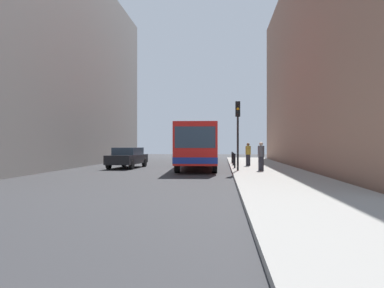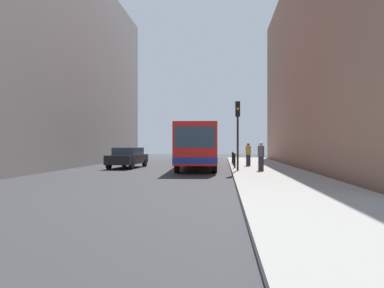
{
  "view_description": "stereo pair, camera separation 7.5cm",
  "coord_description": "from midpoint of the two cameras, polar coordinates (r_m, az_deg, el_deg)",
  "views": [
    {
      "loc": [
        2.64,
        -22.21,
        1.67
      ],
      "look_at": [
        0.65,
        0.22,
        1.73
      ],
      "focal_mm": 32.14,
      "sensor_mm": 36.0,
      "label": 1
    },
    {
      "loc": [
        2.71,
        -22.2,
        1.67
      ],
      "look_at": [
        0.65,
        0.22,
        1.73
      ],
      "focal_mm": 32.14,
      "sensor_mm": 36.0,
      "label": 2
    }
  ],
  "objects": [
    {
      "name": "bollard_mid",
      "position": [
        25.81,
        6.97,
        -2.48
      ],
      "size": [
        0.11,
        0.11,
        0.95
      ],
      "primitive_type": "cylinder",
      "color": "black",
      "rests_on": "sidewalk"
    },
    {
      "name": "ground_plane",
      "position": [
        22.43,
        -1.62,
        -4.43
      ],
      "size": [
        80.0,
        80.0,
        0.0
      ],
      "primitive_type": "plane",
      "color": "#2D2D30"
    },
    {
      "name": "pedestrian_near_signal",
      "position": [
        20.77,
        11.47,
        -2.02
      ],
      "size": [
        0.38,
        0.38,
        1.69
      ],
      "rotation": [
        0.0,
        0.0,
        2.51
      ],
      "color": "#26262D",
      "rests_on": "sidewalk"
    },
    {
      "name": "car_beside_bus",
      "position": [
        25.42,
        -10.51,
        -2.16
      ],
      "size": [
        2.09,
        4.51,
        1.48
      ],
      "rotation": [
        0.0,
        0.0,
        3.08
      ],
      "color": "black",
      "rests_on": "ground"
    },
    {
      "name": "bollard_far",
      "position": [
        28.81,
        6.79,
        -2.24
      ],
      "size": [
        0.11,
        0.11,
        0.95
      ],
      "primitive_type": "cylinder",
      "color": "black",
      "rests_on": "sidewalk"
    },
    {
      "name": "building_left",
      "position": [
        30.5,
        -23.14,
        12.22
      ],
      "size": [
        7.0,
        32.0,
        16.4
      ],
      "primitive_type": "cube",
      "color": "gray",
      "rests_on": "ground"
    },
    {
      "name": "bollard_near",
      "position": [
        22.8,
        7.2,
        -2.78
      ],
      "size": [
        0.11,
        0.11,
        0.95
      ],
      "primitive_type": "cylinder",
      "color": "black",
      "rests_on": "sidewalk"
    },
    {
      "name": "sidewalk",
      "position": [
        22.43,
        12.25,
        -4.23
      ],
      "size": [
        4.4,
        40.0,
        0.15
      ],
      "primitive_type": "cube",
      "color": "gray",
      "rests_on": "ground"
    },
    {
      "name": "bus",
      "position": [
        24.6,
        1.03,
        -0.03
      ],
      "size": [
        3.04,
        11.13,
        3.0
      ],
      "rotation": [
        0.0,
        0.0,
        3.19
      ],
      "color": "red",
      "rests_on": "ground"
    },
    {
      "name": "pedestrian_mid_sidewalk",
      "position": [
        25.46,
        9.41,
        -1.7
      ],
      "size": [
        0.38,
        0.38,
        1.68
      ],
      "rotation": [
        0.0,
        0.0,
        4.33
      ],
      "color": "#26262D",
      "rests_on": "sidewalk"
    },
    {
      "name": "building_right",
      "position": [
        28.32,
        23.85,
        12.34
      ],
      "size": [
        7.0,
        32.0,
        15.59
      ],
      "primitive_type": "cube",
      "color": "#936B56",
      "rests_on": "ground"
    },
    {
      "name": "car_behind_bus",
      "position": [
        35.34,
        2.67,
        -1.6
      ],
      "size": [
        2.05,
        4.49,
        1.48
      ],
      "rotation": [
        0.0,
        0.0,
        3.19
      ],
      "color": "silver",
      "rests_on": "ground"
    },
    {
      "name": "traffic_light",
      "position": [
        20.55,
        7.69,
        3.57
      ],
      "size": [
        0.28,
        0.33,
        4.1
      ],
      "color": "black",
      "rests_on": "sidewalk"
    }
  ]
}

